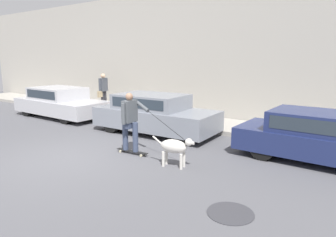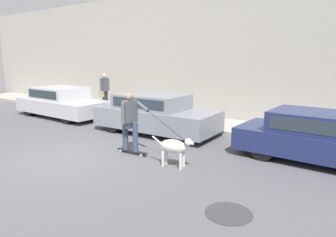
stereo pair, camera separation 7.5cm
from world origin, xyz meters
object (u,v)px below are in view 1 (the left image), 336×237
(parked_car_0, at_px, (60,103))
(parked_car_2, at_px, (325,138))
(skateboarder, at_px, (130,120))
(fire_hydrant, at_px, (119,113))
(pedestrian_with_bag, at_px, (103,89))
(parked_car_1, at_px, (154,114))
(dog, at_px, (175,147))

(parked_car_0, height_order, parked_car_2, parked_car_0)
(skateboarder, relative_size, fire_hydrant, 3.40)
(pedestrian_with_bag, bearing_deg, parked_car_2, 159.63)
(parked_car_0, bearing_deg, pedestrian_with_bag, 73.27)
(parked_car_1, distance_m, fire_hydrant, 2.46)
(skateboarder, bearing_deg, dog, -9.09)
(parked_car_1, xyz_separation_m, dog, (2.38, -2.37, -0.17))
(parked_car_0, relative_size, pedestrian_with_bag, 2.72)
(parked_car_0, xyz_separation_m, dog, (7.56, -2.37, -0.14))
(dog, bearing_deg, parked_car_2, 30.56)
(parked_car_1, xyz_separation_m, fire_hydrant, (-2.34, 0.72, -0.30))
(parked_car_0, bearing_deg, parked_car_1, 1.35)
(parked_car_1, distance_m, pedestrian_with_bag, 4.96)
(parked_car_2, xyz_separation_m, fire_hydrant, (-7.58, 0.72, -0.25))
(fire_hydrant, bearing_deg, parked_car_1, -17.09)
(parked_car_0, height_order, dog, parked_car_0)
(dog, bearing_deg, pedestrian_with_bag, 138.77)
(parked_car_0, distance_m, skateboarder, 6.45)
(fire_hydrant, bearing_deg, parked_car_0, -165.84)
(dog, distance_m, pedestrian_with_bag, 8.19)
(dog, bearing_deg, skateboarder, 164.88)
(parked_car_1, distance_m, parked_car_2, 5.24)
(fire_hydrant, bearing_deg, dog, -33.21)
(parked_car_1, xyz_separation_m, parked_car_2, (5.24, 0.00, -0.05))
(parked_car_2, relative_size, fire_hydrant, 6.34)
(dog, bearing_deg, parked_car_0, 153.44)
(pedestrian_with_bag, relative_size, fire_hydrant, 2.46)
(parked_car_1, xyz_separation_m, pedestrian_with_bag, (-4.54, 1.97, 0.42))
(skateboarder, bearing_deg, parked_car_0, 156.78)
(parked_car_0, xyz_separation_m, fire_hydrant, (2.84, 0.72, -0.27))
(dog, distance_m, skateboarder, 1.58)
(parked_car_1, bearing_deg, fire_hydrant, 161.41)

